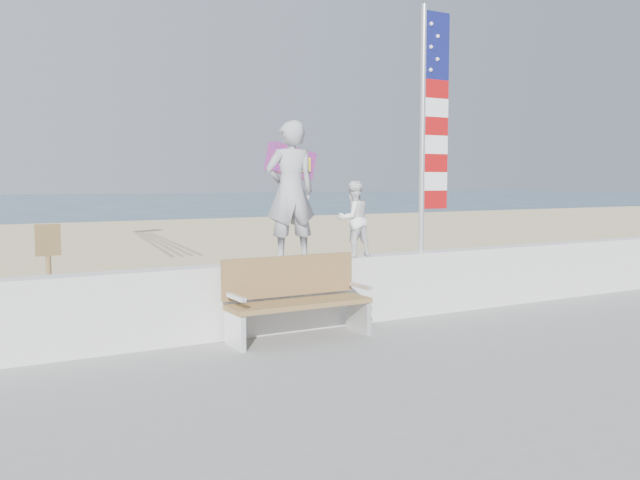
{
  "coord_description": "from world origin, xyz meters",
  "views": [
    {
      "loc": [
        -4.12,
        -5.71,
        2.11
      ],
      "look_at": [
        0.2,
        1.8,
        1.35
      ],
      "focal_mm": 38.0,
      "sensor_mm": 36.0,
      "label": 1
    }
  ],
  "objects_px": {
    "adult": "(291,191)",
    "flag": "(430,119)",
    "child": "(353,219)",
    "bench": "(296,297)"
  },
  "relations": [
    {
      "from": "adult",
      "to": "bench",
      "type": "distance_m",
      "value": 1.38
    },
    {
      "from": "flag",
      "to": "child",
      "type": "bearing_deg",
      "value": 179.99
    },
    {
      "from": "bench",
      "to": "flag",
      "type": "height_order",
      "value": "flag"
    },
    {
      "from": "adult",
      "to": "bench",
      "type": "relative_size",
      "value": 1.0
    },
    {
      "from": "adult",
      "to": "child",
      "type": "distance_m",
      "value": 1.03
    },
    {
      "from": "child",
      "to": "flag",
      "type": "distance_m",
      "value": 1.9
    },
    {
      "from": "child",
      "to": "flag",
      "type": "relative_size",
      "value": 0.29
    },
    {
      "from": "adult",
      "to": "flag",
      "type": "distance_m",
      "value": 2.47
    },
    {
      "from": "adult",
      "to": "flag",
      "type": "relative_size",
      "value": 0.51
    },
    {
      "from": "bench",
      "to": "child",
      "type": "bearing_deg",
      "value": 22.05
    }
  ]
}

